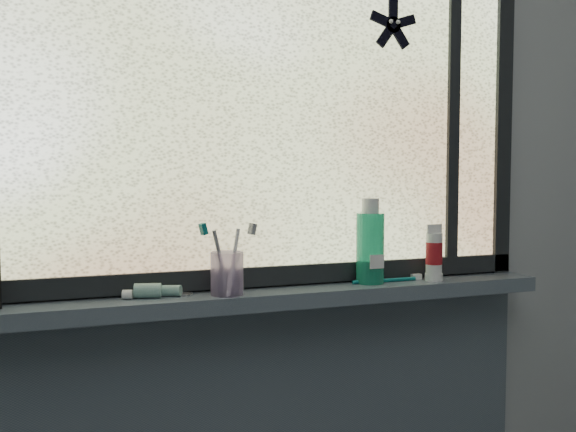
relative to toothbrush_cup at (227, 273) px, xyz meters
The scene contains 12 objects.
wall_back 0.22m from the toothbrush_cup, 47.58° to the left, with size 3.00×0.01×2.50m, color #9EA3A8.
windowsill 0.12m from the toothbrush_cup, 13.37° to the left, with size 1.62×0.14×0.04m, color #495561.
window_pane 0.47m from the toothbrush_cup, 39.75° to the left, with size 1.50×0.01×1.00m, color silver.
frame_bottom 0.11m from the toothbrush_cup, 38.16° to the left, with size 1.60×0.03×0.05m, color black.
frame_right 0.98m from the toothbrush_cup, ahead, with size 0.05×0.03×1.10m, color black.
frame_mullion 0.83m from the toothbrush_cup, ahead, with size 0.04×0.03×1.00m, color black.
starfish_sticker 0.81m from the toothbrush_cup, ahead, with size 0.15×0.02×0.15m, color black, non-canonical shape.
toothpaste_tube 0.17m from the toothbrush_cup, behind, with size 0.20×0.04×0.04m, color silver, non-canonical shape.
toothbrush_cup is the anchor object (origin of this frame).
toothbrush_lying 0.45m from the toothbrush_cup, ahead, with size 0.23×0.02×0.02m, color #0B686B, non-canonical shape.
mouthwash_bottle 0.41m from the toothbrush_cup, ahead, with size 0.08×0.08×0.19m, color #21AD81.
cream_tube 0.59m from the toothbrush_cup, ahead, with size 0.04×0.04×0.11m, color silver.
Camera 1 is at (-0.49, -0.29, 1.31)m, focal length 40.00 mm.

